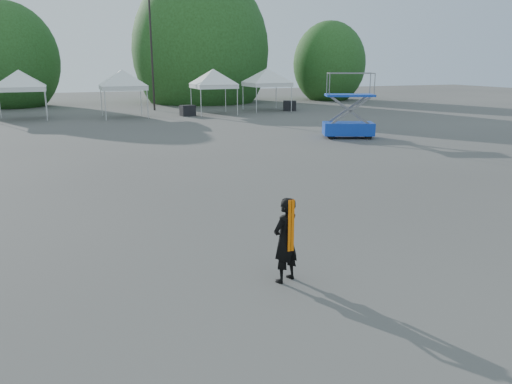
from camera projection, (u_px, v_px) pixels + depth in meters
name	position (u px, v px, depth m)	size (l,w,h in m)	color
ground	(291.00, 244.00, 10.87)	(120.00, 120.00, 0.00)	#474442
light_pole_east	(151.00, 40.00, 39.30)	(0.60, 0.25, 9.80)	black
tree_mid_w	(7.00, 61.00, 42.95)	(4.16, 4.16, 6.33)	#382314
tree_mid_e	(201.00, 51.00, 47.91)	(5.12, 5.12, 7.79)	#382314
tree_far_e	(329.00, 64.00, 51.07)	(3.84, 3.84, 5.84)	#382314
tent_d	(19.00, 74.00, 33.41)	(4.56, 4.56, 3.88)	silver
tent_e	(122.00, 73.00, 34.70)	(4.28, 4.28, 3.88)	silver
tent_f	(213.00, 73.00, 36.84)	(4.20, 4.20, 3.88)	silver
tent_g	(267.00, 72.00, 39.67)	(4.50, 4.50, 3.88)	silver
man	(285.00, 240.00, 8.86)	(0.67, 0.58, 1.56)	black
scissor_lift	(349.00, 106.00, 25.57)	(2.85, 2.16, 3.31)	navy
crate_mid	(188.00, 111.00, 36.35)	(1.00, 0.78, 0.78)	black
crate_east	(290.00, 106.00, 40.17)	(1.02, 0.79, 0.79)	black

